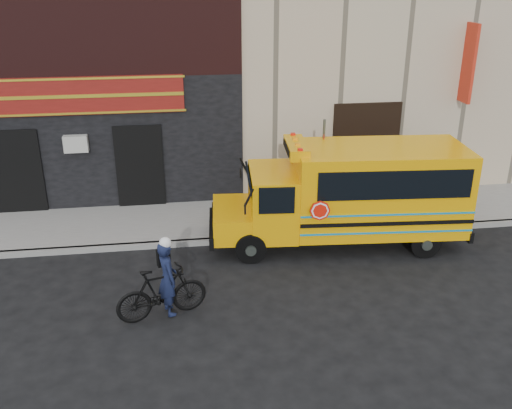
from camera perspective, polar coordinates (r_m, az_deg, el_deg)
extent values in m
plane|color=black|center=(13.74, 1.47, -8.45)|extent=(120.00, 120.00, 0.00)
cube|color=gray|center=(15.96, -0.07, -3.43)|extent=(40.00, 0.20, 0.15)
cube|color=slate|center=(17.31, -0.76, -1.26)|extent=(40.00, 3.00, 0.15)
cube|color=black|center=(18.09, -17.41, 5.76)|extent=(10.00, 0.30, 4.00)
cube|color=black|center=(17.46, -18.80, 16.79)|extent=(10.00, 0.28, 3.00)
cube|color=#65120E|center=(17.57, -18.06, 10.27)|extent=(6.50, 0.12, 1.10)
cube|color=black|center=(18.55, -22.69, 2.99)|extent=(1.30, 0.10, 2.50)
cube|color=black|center=(17.96, -11.53, 3.71)|extent=(1.30, 0.10, 2.50)
cube|color=red|center=(19.21, 20.50, 13.08)|extent=(0.10, 0.70, 2.40)
cylinder|color=black|center=(14.74, -0.55, -4.36)|extent=(0.82, 0.34, 0.80)
cylinder|color=black|center=(16.45, -0.94, -1.35)|extent=(0.82, 0.34, 0.80)
cylinder|color=black|center=(15.66, 16.54, -3.67)|extent=(0.82, 0.34, 0.80)
cylinder|color=black|center=(17.28, 14.48, -0.89)|extent=(0.82, 0.34, 0.80)
cube|color=#DF9704|center=(15.41, -2.43, -1.48)|extent=(1.15, 2.07, 0.70)
cube|color=black|center=(15.51, -4.45, -2.38)|extent=(0.27, 2.05, 0.35)
cube|color=#DF9704|center=(15.27, 1.66, 0.34)|extent=(1.35, 2.18, 1.70)
cube|color=black|center=(15.08, -0.48, 1.69)|extent=(0.19, 1.80, 0.90)
cube|color=#DF9704|center=(15.67, 12.11, 1.69)|extent=(4.65, 2.53, 2.25)
cube|color=black|center=(16.83, 19.31, -1.59)|extent=(0.28, 2.20, 0.30)
cube|color=black|center=(14.54, 13.78, 1.89)|extent=(3.89, 0.33, 0.75)
cube|color=#DF9704|center=(14.84, 4.05, 5.70)|extent=(0.62, 1.63, 0.28)
cylinder|color=red|center=(14.13, 6.42, -0.61)|extent=(0.52, 0.07, 0.52)
cylinder|color=#454D46|center=(16.29, 6.61, 2.89)|extent=(0.07, 0.07, 3.25)
cube|color=red|center=(15.90, 6.78, 6.24)|extent=(0.09, 0.28, 0.41)
cube|color=white|center=(16.05, 6.70, 4.50)|extent=(0.09, 0.28, 0.36)
imported|color=black|center=(12.62, -9.42, -8.69)|extent=(2.08, 1.08, 1.20)
imported|color=#111733|center=(12.55, -8.83, -7.47)|extent=(0.59, 0.72, 1.72)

